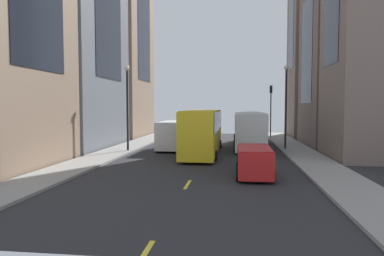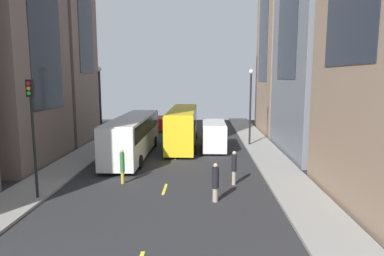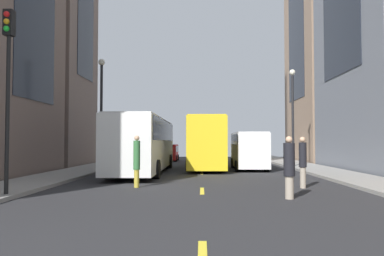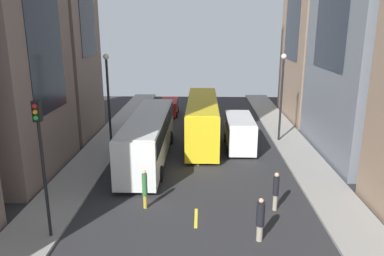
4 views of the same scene
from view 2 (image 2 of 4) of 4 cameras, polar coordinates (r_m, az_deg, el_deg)
The scene contains 19 objects.
ground_plane at distance 32.94m, azimuth -2.13°, elevation -3.15°, with size 42.37×42.37×0.00m, color #28282B.
sidewalk_west at distance 34.35m, azimuth -15.14°, elevation -2.84°, with size 2.88×44.00×0.15m, color gray.
sidewalk_east at distance 33.30m, azimuth 11.31°, elevation -3.05°, with size 2.88×44.00×0.15m, color gray.
lane_stripe_1 at distance 20.80m, azimuth -4.58°, elevation -10.12°, with size 0.16×2.00×0.01m, color yellow.
lane_stripe_2 at distance 28.85m, azimuth -2.71°, elevation -4.82°, with size 0.16×2.00×0.01m, color yellow.
lane_stripe_3 at distance 37.06m, azimuth -1.67°, elevation -1.84°, with size 0.16×2.00×0.01m, color yellow.
lane_stripe_4 at distance 45.33m, azimuth -1.02°, elevation 0.06°, with size 0.16×2.00×0.01m, color yellow.
lane_stripe_5 at distance 53.65m, azimuth -0.57°, elevation 1.37°, with size 0.16×2.00×0.01m, color yellow.
building_east_2 at distance 43.90m, azimuth 17.66°, elevation 17.18°, with size 8.59×10.43×27.15m.
city_bus_white at distance 29.17m, azimuth -9.77°, elevation -0.77°, with size 2.80×12.57×3.35m.
streetcar_yellow at distance 33.39m, azimuth -1.55°, elevation 0.70°, with size 2.70×12.37×3.59m.
delivery_van_white at distance 31.41m, azimuth 3.69°, elevation -0.93°, with size 2.25×5.44×2.58m.
car_red_0 at distance 43.19m, azimuth -5.69°, elevation 0.90°, with size 1.99×4.16×1.66m.
pedestrian_crossing_mid at distance 21.92m, azimuth -11.54°, elevation -6.10°, with size 0.29×0.29×2.20m.
pedestrian_crossing_near at distance 18.48m, azimuth 3.92°, elevation -8.91°, with size 0.38×0.38×2.12m.
pedestrian_waiting_curb at distance 21.39m, azimuth 7.02°, elevation -6.41°, with size 0.32×0.32×2.14m.
traffic_light_near_corner at distance 19.81m, azimuth -25.12°, elevation 1.60°, with size 0.32×0.44×6.36m.
streetlamp_near at distance 33.28m, azimuth 9.73°, elevation 4.78°, with size 0.44×0.44×7.22m.
streetlamp_far at distance 31.27m, azimuth -15.06°, elevation 4.57°, with size 0.44×0.44×7.41m.
Camera 2 is at (2.28, -32.19, 6.62)m, focal length 31.99 mm.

